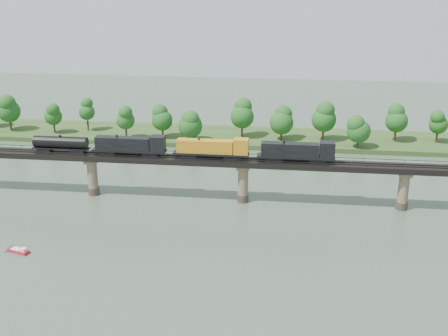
# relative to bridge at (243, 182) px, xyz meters

# --- Properties ---
(ground) EXTENTS (400.00, 400.00, 0.00)m
(ground) POSITION_rel_bridge_xyz_m (0.00, -30.00, -5.46)
(ground) COLOR #3A4A3C
(ground) RESTS_ON ground
(far_bank) EXTENTS (300.00, 24.00, 1.60)m
(far_bank) POSITION_rel_bridge_xyz_m (0.00, 55.00, -4.66)
(far_bank) COLOR #2A451B
(far_bank) RESTS_ON ground
(bridge) EXTENTS (236.00, 30.00, 11.50)m
(bridge) POSITION_rel_bridge_xyz_m (0.00, 0.00, 0.00)
(bridge) COLOR #473A2D
(bridge) RESTS_ON ground
(bridge_superstructure) EXTENTS (220.00, 4.90, 0.75)m
(bridge_superstructure) POSITION_rel_bridge_xyz_m (0.00, 0.00, 6.33)
(bridge_superstructure) COLOR black
(bridge_superstructure) RESTS_ON bridge
(far_treeline) EXTENTS (289.06, 17.54, 13.60)m
(far_treeline) POSITION_rel_bridge_xyz_m (-8.21, 50.52, 3.37)
(far_treeline) COLOR #382619
(far_treeline) RESTS_ON far_bank
(freight_train) EXTENTS (78.28, 3.05, 5.39)m
(freight_train) POSITION_rel_bridge_xyz_m (-15.18, -0.00, 8.61)
(freight_train) COLOR black
(freight_train) RESTS_ON bridge
(motorboat) EXTENTS (4.82, 2.94, 1.27)m
(motorboat) POSITION_rel_bridge_xyz_m (-44.85, -33.28, -5.02)
(motorboat) COLOR red
(motorboat) RESTS_ON ground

